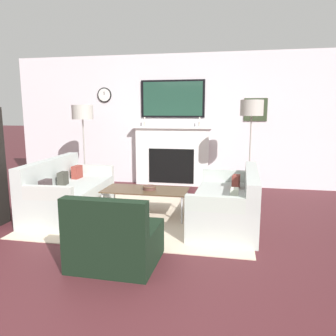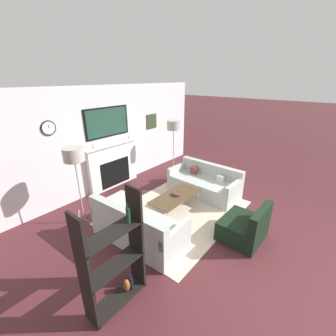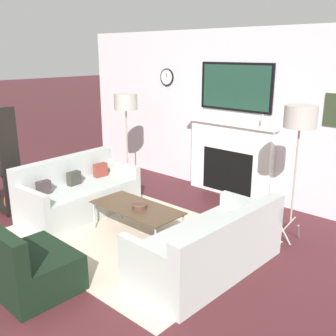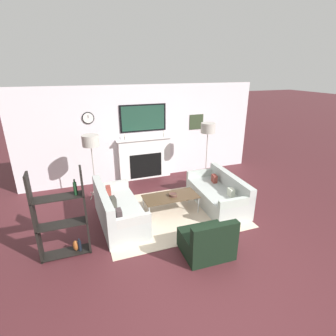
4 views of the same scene
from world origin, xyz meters
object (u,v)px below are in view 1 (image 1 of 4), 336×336
at_px(floor_lamp_left, 83,113).
at_px(floor_lamp_right, 252,109).
at_px(couch_left, 68,194).
at_px(armchair, 115,241).
at_px(coffee_table, 146,191).
at_px(couch_right, 229,204).
at_px(decorative_bowl, 149,187).

relative_size(floor_lamp_left, floor_lamp_right, 0.96).
xyz_separation_m(couch_left, floor_lamp_right, (2.75, 1.29, 1.28)).
relative_size(armchair, coffee_table, 0.69).
distance_m(armchair, coffee_table, 1.59).
bearing_deg(floor_lamp_right, coffee_table, -141.09).
xyz_separation_m(couch_right, floor_lamp_right, (0.33, 1.29, 1.31)).
distance_m(armchair, floor_lamp_right, 3.43).
bearing_deg(floor_lamp_left, floor_lamp_right, -0.00).
height_order(couch_right, coffee_table, couch_right).
bearing_deg(floor_lamp_right, couch_left, -154.82).
xyz_separation_m(armchair, decorative_bowl, (-0.04, 1.58, 0.19)).
distance_m(armchair, decorative_bowl, 1.59).
relative_size(couch_left, decorative_bowl, 9.00).
xyz_separation_m(couch_left, coffee_table, (1.21, 0.05, 0.09)).
distance_m(couch_right, floor_lamp_left, 3.28).
relative_size(couch_right, coffee_table, 1.48).
height_order(armchair, decorative_bowl, armchair).
distance_m(decorative_bowl, floor_lamp_left, 2.29).
bearing_deg(armchair, couch_left, 130.67).
bearing_deg(couch_left, floor_lamp_left, 104.09).
distance_m(couch_left, decorative_bowl, 1.28).
height_order(couch_right, decorative_bowl, couch_right).
relative_size(couch_left, armchair, 2.11).
xyz_separation_m(couch_right, armchair, (-1.11, -1.53, -0.02)).
xyz_separation_m(coffee_table, floor_lamp_right, (1.54, 1.24, 1.19)).
distance_m(couch_right, decorative_bowl, 1.17).
bearing_deg(floor_lamp_right, floor_lamp_left, 180.00).
xyz_separation_m(couch_left, floor_lamp_left, (-0.32, 1.29, 1.21)).
bearing_deg(armchair, couch_right, 53.90).
relative_size(armchair, floor_lamp_left, 0.51).
relative_size(couch_right, floor_lamp_left, 1.10).
bearing_deg(couch_right, floor_lamp_right, 75.73).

